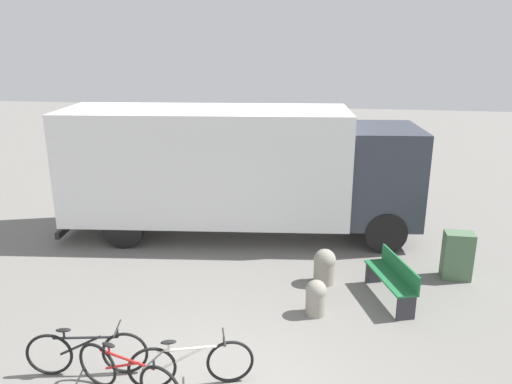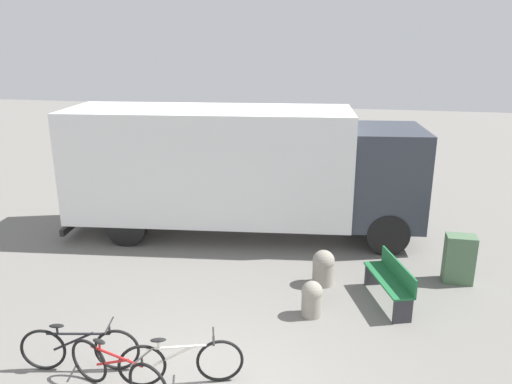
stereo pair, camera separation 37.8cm
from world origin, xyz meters
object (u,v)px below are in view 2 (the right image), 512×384
at_px(bicycle_middle, 117,371).
at_px(bollard_far_bench, 323,267).
at_px(utility_box, 459,259).
at_px(delivery_truck, 239,166).
at_px(bollard_near_bench, 312,298).
at_px(park_bench, 391,280).
at_px(bicycle_near, 80,348).
at_px(bicycle_far, 181,362).

distance_m(bicycle_middle, bollard_far_bench, 4.57).
bearing_deg(utility_box, bollard_far_bench, -166.32).
distance_m(delivery_truck, bollard_near_bench, 4.37).
distance_m(park_bench, bollard_near_bench, 1.58).
bearing_deg(utility_box, park_bench, -140.61).
height_order(bicycle_near, bollard_far_bench, bicycle_near).
height_order(bicycle_near, bicycle_middle, same).
bearing_deg(bicycle_far, utility_box, 25.45).
height_order(bicycle_far, bollard_near_bench, bicycle_far).
height_order(bicycle_far, utility_box, utility_box).
bearing_deg(bollard_far_bench, utility_box, 13.68).
bearing_deg(park_bench, bicycle_near, 103.37).
relative_size(bicycle_near, bicycle_far, 1.02).
bearing_deg(bicycle_near, bollard_near_bench, 23.18).
distance_m(bicycle_near, bicycle_middle, 0.87).
height_order(bicycle_near, bollard_near_bench, bicycle_near).
xyz_separation_m(park_bench, bicycle_near, (-4.59, -2.94, -0.10)).
height_order(bicycle_middle, bollard_far_bench, bicycle_middle).
distance_m(bicycle_far, bollard_near_bench, 2.75).
bearing_deg(delivery_truck, park_bench, -45.00).
xyz_separation_m(bicycle_middle, bollard_far_bench, (2.53, 3.80, 0.01)).
xyz_separation_m(delivery_truck, park_bench, (3.53, -2.80, -1.28)).
distance_m(bicycle_near, bollard_far_bench, 4.77).
relative_size(bollard_far_bench, utility_box, 0.73).
relative_size(bicycle_near, bicycle_middle, 1.03).
bearing_deg(bicycle_near, park_bench, 21.34).
xyz_separation_m(delivery_truck, bicycle_near, (-1.06, -5.74, -1.37)).
xyz_separation_m(bollard_far_bench, utility_box, (2.65, 0.64, 0.12)).
bearing_deg(bicycle_near, utility_box, 23.01).
bearing_deg(bicycle_far, bicycle_middle, -172.25).
bearing_deg(delivery_truck, bollard_near_bench, -65.36).
distance_m(park_bench, bollard_far_bench, 1.37).
bearing_deg(bollard_near_bench, utility_box, 34.08).
distance_m(delivery_truck, bicycle_near, 5.99).
distance_m(bicycle_far, bollard_far_bench, 3.85).
bearing_deg(delivery_truck, bicycle_middle, -99.16).
distance_m(park_bench, bicycle_middle, 5.05).
bearing_deg(bollard_far_bench, bollard_near_bench, -95.26).
bearing_deg(bollard_near_bench, delivery_truck, 121.24).
bearing_deg(utility_box, delivery_truck, 161.20).
height_order(bicycle_middle, bicycle_far, same).
relative_size(delivery_truck, bollard_near_bench, 13.28).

